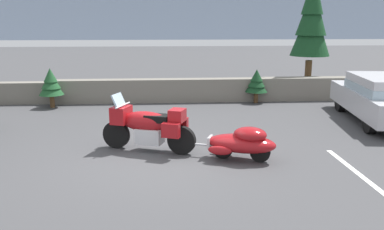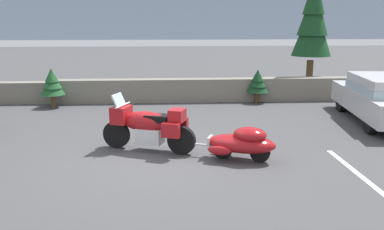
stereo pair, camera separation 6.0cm
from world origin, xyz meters
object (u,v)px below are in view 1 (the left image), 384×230
(car_shaped_trailer, at_px, (242,142))
(sedan_at_right_edge, at_px, (382,97))
(pine_tree_tall, at_px, (312,19))
(touring_motorcycle, at_px, (148,125))

(car_shaped_trailer, height_order, sedan_at_right_edge, sedan_at_right_edge)
(car_shaped_trailer, bearing_deg, pine_tree_tall, 61.55)
(car_shaped_trailer, bearing_deg, sedan_at_right_edge, 32.69)
(pine_tree_tall, bearing_deg, car_shaped_trailer, -118.45)
(touring_motorcycle, bearing_deg, sedan_at_right_edge, 18.48)
(touring_motorcycle, distance_m, car_shaped_trailer, 2.23)
(touring_motorcycle, relative_size, car_shaped_trailer, 1.01)
(pine_tree_tall, bearing_deg, touring_motorcycle, -131.96)
(sedan_at_right_edge, relative_size, pine_tree_tall, 0.96)
(touring_motorcycle, relative_size, sedan_at_right_edge, 0.47)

